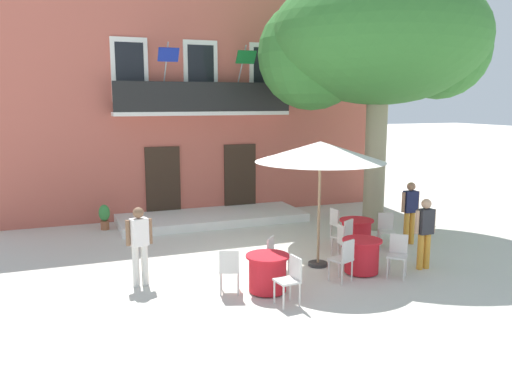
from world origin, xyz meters
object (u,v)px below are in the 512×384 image
Objects in this scene: cafe_table_near_tree at (362,256)px; cafe_chair_middle_1 at (275,255)px; cafe_chair_near_tree_0 at (345,241)px; pedestrian_near_entrance at (425,230)px; cafe_chair_near_tree_1 at (344,258)px; cafe_chair_front_1 at (338,222)px; cafe_chair_middle_2 at (229,268)px; cafe_table_middle at (268,273)px; ground_planter_left at (104,216)px; plane_tree at (376,43)px; cafe_chair_near_tree_2 at (398,253)px; cafe_table_front at (356,234)px; pedestrian_mid_plaza at (139,242)px; cafe_chair_middle_0 at (291,277)px; cafe_chair_front_0 at (386,228)px; pedestrian_by_tree at (410,209)px; cafe_umbrella at (320,152)px; cafe_chair_front_2 at (344,235)px.

cafe_chair_middle_1 is (-1.93, 0.31, 0.14)m from cafe_table_near_tree.
cafe_chair_near_tree_0 is 1.78m from pedestrian_near_entrance.
cafe_chair_middle_1 is at bearing -167.12° from cafe_chair_near_tree_0.
cafe_chair_near_tree_1 is 3.15m from cafe_chair_front_1.
cafe_chair_middle_2 is at bearing 178.66° from pedestrian_near_entrance.
cafe_table_middle is 1.16× the size of ground_planter_left.
cafe_chair_near_tree_1 reaches higher than cafe_table_near_tree.
cafe_chair_near_tree_0 reaches higher than cafe_table_middle.
cafe_chair_near_tree_1 is 2.16m from pedestrian_near_entrance.
cafe_chair_near_tree_1 reaches higher than ground_planter_left.
plane_tree is 6.49m from cafe_table_near_tree.
cafe_chair_near_tree_2 is 2.18m from cafe_table_front.
pedestrian_mid_plaza is (0.27, -5.09, 0.51)m from ground_planter_left.
cafe_chair_middle_0 and cafe_chair_front_0 have the same top height.
ground_planter_left is at bearing 111.80° from cafe_table_middle.
cafe_chair_near_tree_2 is at bearing -2.74° from cafe_table_middle.
cafe_table_middle reaches higher than ground_planter_left.
pedestrian_by_tree is (1.52, -0.14, 0.54)m from cafe_table_front.
pedestrian_near_entrance reaches higher than cafe_table_middle.
cafe_table_near_tree is 0.30× the size of cafe_umbrella.
cafe_chair_front_1 is at bearing 33.55° from cafe_chair_middle_2.
cafe_chair_front_0 is (3.82, 2.48, 0.00)m from cafe_chair_middle_0.
cafe_chair_near_tree_1 is at bearing 175.26° from cafe_chair_near_tree_2.
cafe_chair_middle_0 is 3.19m from cafe_umbrella.
cafe_chair_middle_2 is 0.56× the size of pedestrian_mid_plaza.
cafe_chair_near_tree_1 is at bearing -18.40° from pedestrian_mid_plaza.
cafe_chair_middle_1 is 2.43m from cafe_chair_front_2.
cafe_chair_near_tree_1 is at bearing -56.52° from ground_planter_left.
cafe_table_front is at bearing 158.99° from cafe_chair_front_0.
plane_tree reaches higher than cafe_umbrella.
pedestrian_by_tree reaches higher than cafe_chair_front_2.
pedestrian_by_tree reaches higher than cafe_chair_middle_0.
cafe_chair_near_tree_0 is at bearing 145.23° from pedestrian_near_entrance.
cafe_chair_front_2 reaches higher than cafe_table_middle.
pedestrian_by_tree is at bearing 4.79° from pedestrian_mid_plaza.
plane_tree is 7.84m from cafe_table_middle.
plane_tree is 5.69m from cafe_chair_front_2.
ground_planter_left is at bearing 123.48° from cafe_chair_near_tree_1.
cafe_chair_front_2 is (2.66, 1.57, 0.14)m from cafe_table_middle.
plane_tree is 8.69m from pedestrian_mid_plaza.
cafe_table_middle is 0.54× the size of pedestrian_near_entrance.
cafe_chair_near_tree_2 is 0.31× the size of cafe_umbrella.
cafe_table_front is 0.95× the size of cafe_chair_front_0.
cafe_umbrella is at bearing 89.19° from cafe_chair_near_tree_1.
cafe_table_near_tree is at bearing -125.42° from plane_tree.
pedestrian_mid_plaza is at bearing 140.29° from cafe_chair_middle_0.
pedestrian_near_entrance is at bearing 14.16° from cafe_chair_near_tree_2.
plane_tree reaches higher than cafe_chair_near_tree_2.
pedestrian_near_entrance reaches higher than cafe_table_front.
pedestrian_by_tree is at bearing 9.18° from cafe_chair_front_0.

